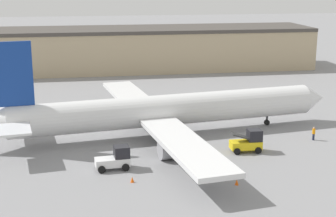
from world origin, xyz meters
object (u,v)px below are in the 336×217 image
Objects in this scene: ground_crew_worker at (314,133)px; baggage_tug at (115,159)px; safety_cone_near at (237,182)px; safety_cone_far at (132,180)px; airplane at (159,111)px; belt_loader_truck at (248,142)px.

baggage_tug is (-23.92, -5.67, 0.22)m from ground_crew_worker.
baggage_tug is at bearing -147.09° from ground_crew_worker.
safety_cone_near is 1.00× the size of safety_cone_far.
belt_loader_truck is at bearing -49.38° from airplane.
airplane reaches higher than ground_crew_worker.
safety_cone_near and safety_cone_far have the same top height.
safety_cone_far is (-13.59, -6.67, -0.90)m from belt_loader_truck.
belt_loader_truck is at bearing 5.67° from baggage_tug.
airplane is at bearing 71.71° from safety_cone_far.
belt_loader_truck reaches higher than baggage_tug.
belt_loader_truck is (14.92, 2.93, 0.08)m from baggage_tug.
belt_loader_truck reaches higher than safety_cone_far.
safety_cone_near is (4.86, -16.59, -2.78)m from airplane.
airplane reaches higher than baggage_tug.
airplane is 15.37m from safety_cone_far.
airplane is 11.87m from belt_loader_truck.
belt_loader_truck is at bearing -143.50° from ground_crew_worker.
baggage_tug reaches higher than safety_cone_far.
airplane is at bearing -175.90° from ground_crew_worker.
ground_crew_worker is at bearing 41.86° from safety_cone_near.
safety_cone_far is (-9.60, 2.23, 0.00)m from safety_cone_near.
belt_loader_truck reaches higher than safety_cone_near.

